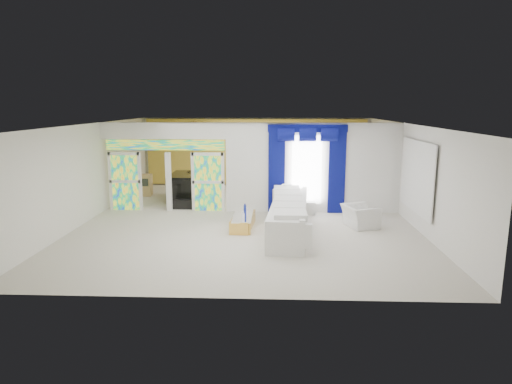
{
  "coord_description": "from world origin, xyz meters",
  "views": [
    {
      "loc": [
        0.82,
        -13.8,
        3.6
      ],
      "look_at": [
        0.3,
        -1.2,
        1.1
      ],
      "focal_mm": 31.21,
      "sensor_mm": 36.0,
      "label": 1
    }
  ],
  "objects_px": {
    "white_sofa": "(289,217)",
    "armchair": "(360,216)",
    "coffee_table": "(243,222)",
    "grand_piano": "(191,186)",
    "console_table": "(296,208)"
  },
  "relations": [
    {
      "from": "armchair",
      "to": "coffee_table",
      "type": "bearing_deg",
      "value": 75.93
    },
    {
      "from": "white_sofa",
      "to": "coffee_table",
      "type": "distance_m",
      "value": 1.4
    },
    {
      "from": "console_table",
      "to": "armchair",
      "type": "xyz_separation_m",
      "value": [
        1.83,
        -1.51,
        0.12
      ]
    },
    {
      "from": "white_sofa",
      "to": "grand_piano",
      "type": "xyz_separation_m",
      "value": [
        -3.65,
        4.27,
        0.06
      ]
    },
    {
      "from": "coffee_table",
      "to": "grand_piano",
      "type": "height_order",
      "value": "grand_piano"
    },
    {
      "from": "white_sofa",
      "to": "grand_piano",
      "type": "distance_m",
      "value": 5.62
    },
    {
      "from": "white_sofa",
      "to": "armchair",
      "type": "height_order",
      "value": "white_sofa"
    },
    {
      "from": "grand_piano",
      "to": "coffee_table",
      "type": "bearing_deg",
      "value": -60.71
    },
    {
      "from": "armchair",
      "to": "grand_piano",
      "type": "height_order",
      "value": "grand_piano"
    },
    {
      "from": "armchair",
      "to": "grand_piano",
      "type": "relative_size",
      "value": 0.51
    },
    {
      "from": "coffee_table",
      "to": "grand_piano",
      "type": "relative_size",
      "value": 0.85
    },
    {
      "from": "console_table",
      "to": "armchair",
      "type": "height_order",
      "value": "armchair"
    },
    {
      "from": "coffee_table",
      "to": "white_sofa",
      "type": "bearing_deg",
      "value": -12.53
    },
    {
      "from": "grand_piano",
      "to": "armchair",
      "type": "bearing_deg",
      "value": -33.69
    },
    {
      "from": "console_table",
      "to": "armchair",
      "type": "distance_m",
      "value": 2.38
    }
  ]
}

